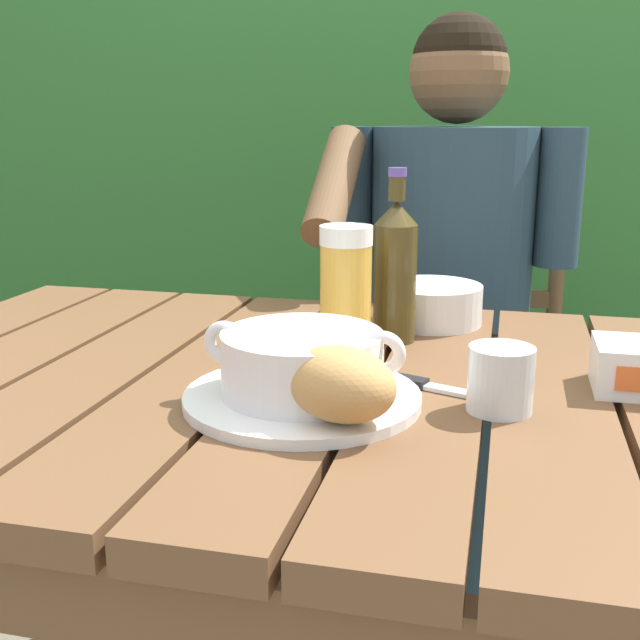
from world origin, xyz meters
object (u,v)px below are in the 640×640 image
(beer_glass, at_px, (346,290))
(soup_bowl, at_px, (302,361))
(bread_roll, at_px, (340,384))
(diner_bowl, at_px, (431,304))
(serving_plate, at_px, (302,398))
(beer_bottle, at_px, (395,269))
(water_glass_small, at_px, (501,379))
(person_eating, at_px, (447,283))
(table_knife, at_px, (424,385))
(chair_near_diner, at_px, (451,372))

(beer_glass, bearing_deg, soup_bowl, -91.80)
(bread_roll, bearing_deg, diner_bowl, 84.15)
(bread_roll, bearing_deg, serving_plate, 130.60)
(serving_plate, relative_size, beer_glass, 1.55)
(beer_bottle, distance_m, water_glass_small, 0.30)
(beer_bottle, height_order, diner_bowl, beer_bottle)
(beer_glass, bearing_deg, bread_roll, -79.28)
(person_eating, xyz_separation_m, soup_bowl, (-0.10, -0.73, 0.06))
(person_eating, relative_size, table_knife, 8.14)
(soup_bowl, bearing_deg, water_glass_small, 7.19)
(chair_near_diner, bearing_deg, beer_glass, -97.64)
(bread_roll, relative_size, beer_glass, 0.88)
(beer_glass, bearing_deg, serving_plate, -91.80)
(bread_roll, distance_m, diner_bowl, 0.45)
(serving_plate, bearing_deg, chair_near_diner, 83.63)
(person_eating, height_order, serving_plate, person_eating)
(chair_near_diner, distance_m, person_eating, 0.32)
(chair_near_diner, bearing_deg, serving_plate, -96.37)
(soup_bowl, bearing_deg, chair_near_diner, 83.63)
(beer_bottle, bearing_deg, soup_bowl, -102.80)
(bread_roll, distance_m, beer_glass, 0.28)
(soup_bowl, xyz_separation_m, diner_bowl, (0.10, 0.38, -0.02))
(person_eating, height_order, soup_bowl, person_eating)
(diner_bowl, bearing_deg, soup_bowl, -105.12)
(beer_bottle, relative_size, diner_bowl, 1.57)
(person_eating, height_order, beer_bottle, person_eating)
(person_eating, bearing_deg, soup_bowl, -97.86)
(soup_bowl, xyz_separation_m, bread_roll, (0.06, -0.07, 0.00))
(serving_plate, bearing_deg, table_knife, 32.44)
(table_knife, bearing_deg, person_eating, 92.27)
(chair_near_diner, distance_m, table_knife, 0.89)
(table_knife, relative_size, diner_bowl, 0.98)
(person_eating, xyz_separation_m, serving_plate, (-0.10, -0.73, 0.01))
(serving_plate, height_order, bread_roll, bread_roll)
(soup_bowl, xyz_separation_m, water_glass_small, (0.21, 0.03, -0.01))
(person_eating, bearing_deg, chair_near_diner, 89.18)
(chair_near_diner, distance_m, bread_roll, 1.04)
(person_eating, relative_size, soup_bowl, 5.38)
(beer_glass, bearing_deg, person_eating, 79.84)
(beer_glass, bearing_deg, beer_bottle, 51.54)
(serving_plate, bearing_deg, bread_roll, -49.40)
(chair_near_diner, xyz_separation_m, beer_bottle, (-0.04, -0.66, 0.36))
(chair_near_diner, distance_m, water_glass_small, 0.96)
(water_glass_small, xyz_separation_m, diner_bowl, (-0.11, 0.36, -0.01))
(chair_near_diner, bearing_deg, water_glass_small, -83.05)
(bread_roll, height_order, table_knife, bread_roll)
(soup_bowl, height_order, table_knife, soup_bowl)
(water_glass_small, bearing_deg, diner_bowl, 107.13)
(chair_near_diner, bearing_deg, bread_roll, -92.66)
(diner_bowl, bearing_deg, bread_roll, -95.85)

